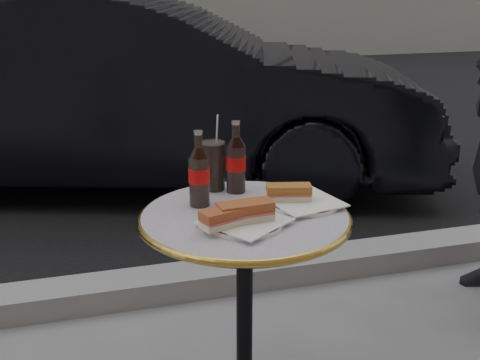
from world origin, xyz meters
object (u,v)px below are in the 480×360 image
object	(u,v)px
cola_glass	(213,165)
cola_bottle_right	(236,157)
parked_car	(141,91)
bistro_table	(244,324)
plate_left	(245,224)
cola_bottle_left	(199,169)
plate_right	(304,204)

from	to	relation	value
cola_glass	cola_bottle_right	bearing A→B (deg)	-35.46
parked_car	bistro_table	bearing A→B (deg)	-162.59
cola_bottle_right	plate_left	bearing A→B (deg)	-100.58
parked_car	cola_bottle_right	bearing A→B (deg)	-161.94
cola_bottle_left	parked_car	distance (m)	2.47
cola_bottle_right	parked_car	xyz separation A→B (m)	(-0.01, 2.37, -0.20)
plate_right	cola_glass	xyz separation A→B (m)	(-0.23, 0.22, 0.07)
cola_glass	plate_right	bearing A→B (deg)	-44.37
plate_left	cola_bottle_left	world-z (taller)	cola_bottle_left
plate_right	cola_bottle_left	bearing A→B (deg)	163.80
plate_left	cola_bottle_right	xyz separation A→B (m)	(0.05, 0.28, 0.11)
plate_right	cola_bottle_left	distance (m)	0.33
cola_bottle_right	cola_glass	size ratio (longest dim) A/B	1.45
plate_left	cola_bottle_left	xyz separation A→B (m)	(-0.09, 0.19, 0.11)
plate_left	cola_bottle_right	size ratio (longest dim) A/B	0.91
bistro_table	plate_left	size ratio (longest dim) A/B	3.48
bistro_table	plate_right	size ratio (longest dim) A/B	3.55
bistro_table	parked_car	size ratio (longest dim) A/B	0.18
plate_left	bistro_table	bearing A→B (deg)	74.06
plate_left	cola_glass	xyz separation A→B (m)	(-0.01, 0.32, 0.07)
plate_right	parked_car	distance (m)	2.56
cola_bottle_left	cola_glass	distance (m)	0.16
plate_right	cola_bottle_right	bearing A→B (deg)	132.77
plate_left	parked_car	bearing A→B (deg)	89.19
bistro_table	plate_right	distance (m)	0.42
cola_glass	parked_car	xyz separation A→B (m)	(0.05, 2.33, -0.16)
bistro_table	cola_bottle_left	xyz separation A→B (m)	(-0.11, 0.10, 0.48)
plate_left	cola_bottle_left	distance (m)	0.24
plate_left	parked_car	xyz separation A→B (m)	(0.04, 2.65, -0.09)
cola_bottle_left	plate_left	bearing A→B (deg)	-65.54
cola_bottle_left	parked_car	size ratio (longest dim) A/B	0.06
cola_bottle_right	cola_bottle_left	bearing A→B (deg)	-147.27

